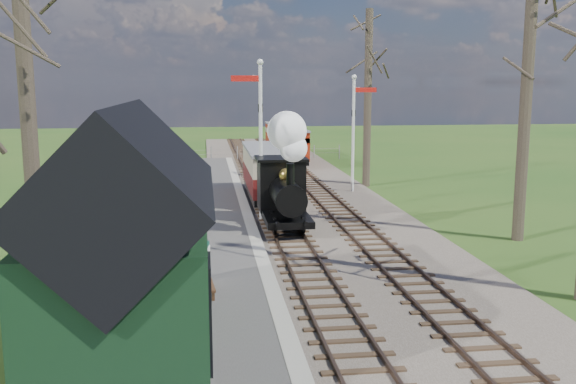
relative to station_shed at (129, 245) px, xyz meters
name	(u,v)px	position (x,y,z in m)	size (l,w,h in m)	color
distant_hills	(244,268)	(5.70, 60.38, -18.47)	(114.40, 48.00, 22.02)	#385B23
ballast_bed	(292,193)	(5.60, 18.00, -2.22)	(8.00, 60.00, 0.10)	brown
track_near	(265,193)	(4.30, 18.00, -2.17)	(1.60, 60.00, 0.15)	brown
track_far	(318,192)	(6.90, 18.00, -2.17)	(1.60, 60.00, 0.15)	brown
platform	(187,234)	(0.80, 10.00, -2.17)	(5.00, 44.00, 0.20)	#474442
coping_strip	(252,231)	(3.10, 10.00, -2.16)	(0.40, 44.00, 0.21)	#B2AD9E
station_shed	(129,245)	(0.00, 0.00, 0.00)	(3.25, 6.30, 4.78)	black
semaphore_near	(259,129)	(3.53, 12.00, 1.35)	(1.22, 0.24, 6.22)	silver
semaphore_far	(355,125)	(8.67, 18.00, 1.08)	(1.22, 0.24, 5.72)	silver
bare_trees	(348,88)	(5.63, 6.10, 2.94)	(15.51, 22.39, 12.00)	#382D23
fence_line	(250,152)	(4.60, 32.00, -1.72)	(12.60, 0.08, 1.00)	slate
locomotive	(285,179)	(4.29, 10.17, -0.31)	(1.69, 3.95, 4.23)	black
coach	(268,170)	(4.30, 16.23, -0.83)	(1.97, 6.77, 2.08)	black
red_carriage_a	(291,146)	(6.90, 28.01, -0.90)	(1.85, 4.58, 1.95)	black
red_carriage_b	(281,138)	(6.90, 33.51, -0.90)	(1.85, 4.58, 1.95)	black
sign_board	(207,264)	(1.47, 3.87, -1.54)	(0.19, 0.72, 1.05)	#104C3D
bench	(199,276)	(1.27, 3.16, -1.65)	(0.60, 1.60, 0.89)	#4D2E1B
person	(197,284)	(1.25, 1.50, -1.32)	(0.54, 0.36, 1.49)	black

